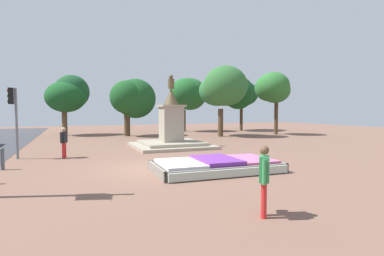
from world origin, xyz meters
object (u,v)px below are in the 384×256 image
traffic_light_mid_block (14,109)px  pedestrian_with_handbag (264,177)px  kerb_bollard_north (2,158)px  pedestrian_near_planter (64,140)px  statue_monument (171,132)px  flower_planter (217,166)px

traffic_light_mid_block → pedestrian_with_handbag: (6.64, -11.34, -1.56)m
kerb_bollard_north → traffic_light_mid_block: bearing=89.9°
pedestrian_near_planter → pedestrian_with_handbag: bearing=-68.0°
traffic_light_mid_block → pedestrian_near_planter: bearing=-12.3°
statue_monument → traffic_light_mid_block: statue_monument is taller
statue_monument → pedestrian_with_handbag: statue_monument is taller
statue_monument → pedestrian_with_handbag: bearing=-99.0°
kerb_bollard_north → pedestrian_with_handbag: bearing=-51.8°
flower_planter → kerb_bollard_north: 8.68m
statue_monument → pedestrian_near_planter: bearing=-160.1°
statue_monument → traffic_light_mid_block: size_ratio=1.39×
statue_monument → kerb_bollard_north: 9.95m
flower_planter → kerb_bollard_north: kerb_bollard_north is taller
flower_planter → kerb_bollard_north: bearing=156.4°
flower_planter → pedestrian_with_handbag: bearing=-104.7°
pedestrian_near_planter → statue_monument: bearing=19.9°
flower_planter → statue_monument: bearing=84.6°
pedestrian_near_planter → flower_planter: bearing=-45.9°
pedestrian_with_handbag → kerb_bollard_north: bearing=128.2°
flower_planter → pedestrian_with_handbag: pedestrian_with_handbag is taller
kerb_bollard_north → statue_monument: bearing=28.6°
pedestrian_near_planter → kerb_bollard_north: size_ratio=1.71×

